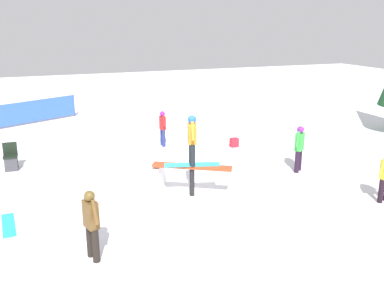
# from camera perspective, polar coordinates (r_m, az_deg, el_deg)

# --- Properties ---
(ground_plane) EXTENTS (60.00, 60.00, 0.00)m
(ground_plane) POSITION_cam_1_polar(r_m,az_deg,el_deg) (11.98, 0.00, -6.85)
(ground_plane) COLOR white
(rail_feature) EXTENTS (2.01, 1.38, 0.89)m
(rail_feature) POSITION_cam_1_polar(r_m,az_deg,el_deg) (11.71, 0.00, -3.52)
(rail_feature) COLOR black
(rail_feature) RESTS_ON ground
(snow_kicker_ramp) EXTENTS (2.32, 2.22, 0.74)m
(snow_kicker_ramp) POSITION_cam_1_polar(r_m,az_deg,el_deg) (12.28, -8.43, -4.59)
(snow_kicker_ramp) COLOR white
(snow_kicker_ramp) RESTS_ON ground
(main_rider_on_rail) EXTENTS (1.53, 0.75, 1.39)m
(main_rider_on_rail) POSITION_cam_1_polar(r_m,az_deg,el_deg) (11.46, 0.00, 0.42)
(main_rider_on_rail) COLOR #30C3D4
(main_rider_on_rail) RESTS_ON rail_feature
(bystander_brown) EXTENTS (0.30, 0.64, 1.49)m
(bystander_brown) POSITION_cam_1_polar(r_m,az_deg,el_deg) (8.85, -13.28, -10.01)
(bystander_brown) COLOR black
(bystander_brown) RESTS_ON ground
(bystander_green) EXTENTS (0.56, 0.47, 1.49)m
(bystander_green) POSITION_cam_1_polar(r_m,az_deg,el_deg) (14.00, 14.11, -0.30)
(bystander_green) COLOR #26162A
(bystander_green) RESTS_ON ground
(bystander_red) EXTENTS (0.20, 0.55, 1.37)m
(bystander_red) POSITION_cam_1_polar(r_m,az_deg,el_deg) (16.48, -3.94, 2.34)
(bystander_red) COLOR navy
(bystander_red) RESTS_ON ground
(loose_snowboard_cyan) EXTENTS (0.37, 1.32, 0.02)m
(loose_snowboard_cyan) POSITION_cam_1_polar(r_m,az_deg,el_deg) (11.20, -23.27, -9.88)
(loose_snowboard_cyan) COLOR #25BACB
(loose_snowboard_cyan) RESTS_ON ground
(folding_chair) EXTENTS (0.45, 0.45, 0.88)m
(folding_chair) POSITION_cam_1_polar(r_m,az_deg,el_deg) (15.07, -23.03, -1.64)
(folding_chair) COLOR #3F3F44
(folding_chair) RESTS_ON ground
(backpack_on_snow) EXTENTS (0.31, 0.23, 0.34)m
(backpack_on_snow) POSITION_cam_1_polar(r_m,az_deg,el_deg) (16.53, 5.64, 0.20)
(backpack_on_snow) COLOR red
(backpack_on_snow) RESTS_ON ground
(safety_fence) EXTENTS (4.02, 2.01, 1.10)m
(safety_fence) POSITION_cam_1_polar(r_m,az_deg,el_deg) (21.47, -20.47, 4.12)
(safety_fence) COLOR blue
(safety_fence) RESTS_ON ground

